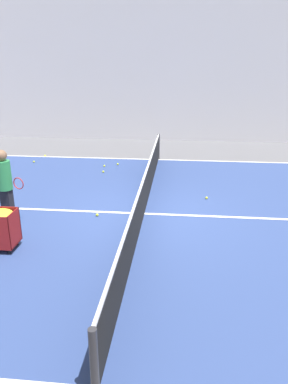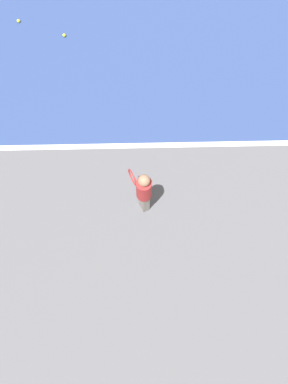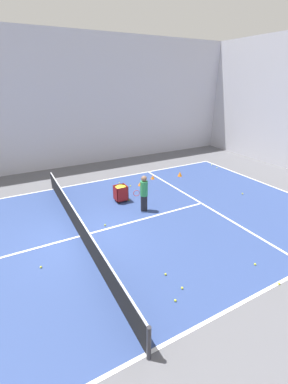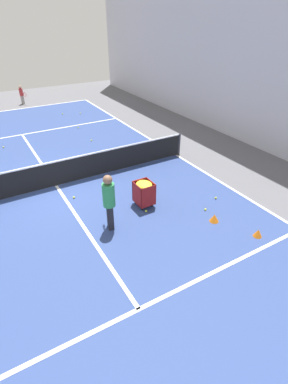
% 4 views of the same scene
% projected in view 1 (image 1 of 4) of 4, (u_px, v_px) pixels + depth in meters
% --- Properties ---
extents(ground_plane, '(32.96, 32.96, 0.00)m').
position_uv_depth(ground_plane, '(144.00, 214.00, 9.24)').
color(ground_plane, '#5B5B60').
extents(court_playing_area, '(10.49, 21.71, 0.00)m').
position_uv_depth(court_playing_area, '(144.00, 214.00, 9.24)').
color(court_playing_area, navy).
rests_on(court_playing_area, ground).
extents(line_sideline_right, '(0.10, 21.71, 0.00)m').
position_uv_depth(line_sideline_right, '(158.00, 160.00, 14.15)').
color(line_sideline_right, white).
rests_on(line_sideline_right, ground).
extents(line_centre_service, '(0.10, 11.94, 0.00)m').
position_uv_depth(line_centre_service, '(144.00, 214.00, 9.24)').
color(line_centre_service, white).
rests_on(line_centre_service, ground).
extents(hall_enclosure_right, '(0.15, 29.26, 8.25)m').
position_uv_depth(hall_enclosure_right, '(165.00, 46.00, 16.22)').
color(hall_enclosure_right, silver).
rests_on(hall_enclosure_right, ground).
extents(tennis_net, '(10.79, 0.10, 0.95)m').
position_uv_depth(tennis_net, '(144.00, 195.00, 9.07)').
color(tennis_net, '#2D2D33').
rests_on(tennis_net, ground).
extents(coach_at_net, '(0.42, 0.70, 1.70)m').
position_uv_depth(coach_at_net, '(5.00, 181.00, 8.59)').
color(coach_at_net, black).
rests_on(coach_at_net, ground).
extents(ball_cart, '(0.53, 0.59, 0.83)m').
position_uv_depth(ball_cart, '(0.00, 222.00, 7.35)').
color(ball_cart, maroon).
rests_on(ball_cart, ground).
extents(tennis_ball_1, '(0.07, 0.07, 0.07)m').
position_uv_depth(tennis_ball_1, '(34.00, 162.00, 13.74)').
color(tennis_ball_1, yellow).
rests_on(tennis_ball_1, ground).
extents(tennis_ball_2, '(0.07, 0.07, 0.07)m').
position_uv_depth(tennis_ball_2, '(45.00, 156.00, 14.60)').
color(tennis_ball_2, yellow).
rests_on(tennis_ball_2, ground).
extents(tennis_ball_13, '(0.07, 0.07, 0.07)m').
position_uv_depth(tennis_ball_13, '(97.00, 215.00, 9.08)').
color(tennis_ball_13, yellow).
rests_on(tennis_ball_13, ground).
extents(tennis_ball_15, '(0.07, 0.07, 0.07)m').
position_uv_depth(tennis_ball_15, '(104.00, 166.00, 13.21)').
color(tennis_ball_15, yellow).
rests_on(tennis_ball_15, ground).
extents(tennis_ball_17, '(0.07, 0.07, 0.07)m').
position_uv_depth(tennis_ball_17, '(207.00, 198.00, 10.19)').
color(tennis_ball_17, yellow).
rests_on(tennis_ball_17, ground).
extents(tennis_ball_20, '(0.07, 0.07, 0.07)m').
position_uv_depth(tennis_ball_20, '(118.00, 164.00, 13.43)').
color(tennis_ball_20, yellow).
rests_on(tennis_ball_20, ground).
extents(tennis_ball_21, '(0.07, 0.07, 0.07)m').
position_uv_depth(tennis_ball_21, '(103.00, 172.00, 12.54)').
color(tennis_ball_21, yellow).
rests_on(tennis_ball_21, ground).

